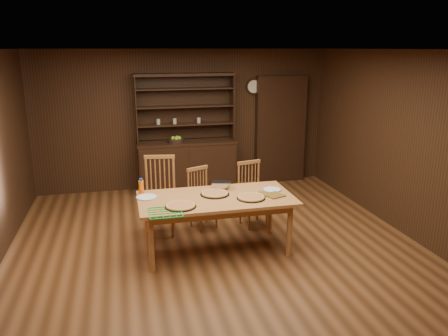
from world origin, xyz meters
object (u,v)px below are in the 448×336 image
object	(u,v)px
chair_center	(201,196)
chair_right	(251,192)
juice_bottle	(141,187)
china_hutch	(187,159)
chair_left	(160,192)
dining_table	(216,203)

from	to	relation	value
chair_center	chair_right	size ratio (longest dim) A/B	0.94
chair_right	juice_bottle	world-z (taller)	chair_right
china_hutch	chair_right	bearing A→B (deg)	-69.89
china_hutch	chair_left	size ratio (longest dim) A/B	1.93
dining_table	juice_bottle	bearing A→B (deg)	157.87
dining_table	china_hutch	bearing A→B (deg)	89.47
dining_table	chair_left	bearing A→B (deg)	128.29
chair_left	chair_center	bearing A→B (deg)	12.55
china_hutch	chair_left	xyz separation A→B (m)	(-0.67, -1.85, 0.00)
chair_center	chair_right	bearing A→B (deg)	-29.26
chair_left	chair_center	distance (m)	0.62
china_hutch	juice_bottle	size ratio (longest dim) A/B	10.62
china_hutch	juice_bottle	bearing A→B (deg)	-112.69
juice_bottle	chair_center	bearing A→B (deg)	28.17
chair_left	juice_bottle	distance (m)	0.58
chair_left	chair_right	world-z (taller)	chair_left
chair_left	juice_bottle	bearing A→B (deg)	-112.99
chair_left	chair_center	world-z (taller)	chair_left
china_hutch	dining_table	bearing A→B (deg)	-90.53
china_hutch	chair_center	world-z (taller)	china_hutch
china_hutch	dining_table	size ratio (longest dim) A/B	1.09
chair_left	dining_table	bearing A→B (deg)	-42.14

